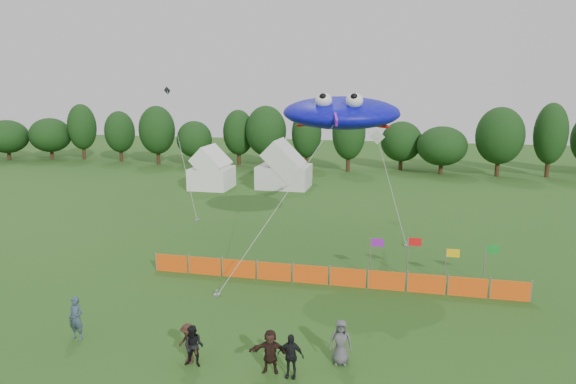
% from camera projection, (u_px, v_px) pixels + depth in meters
% --- Properties ---
extents(ground, '(160.00, 160.00, 0.00)m').
position_uv_depth(ground, '(256.00, 347.00, 20.80)').
color(ground, '#234C16').
rests_on(ground, ground).
extents(treeline, '(104.57, 8.78, 8.36)m').
position_uv_depth(treeline, '(371.00, 137.00, 62.51)').
color(treeline, '#382314').
rests_on(treeline, ground).
extents(tent_left, '(3.99, 3.99, 3.52)m').
position_uv_depth(tent_left, '(212.00, 171.00, 52.38)').
color(tent_left, white).
rests_on(tent_left, ground).
extents(tent_right, '(5.32, 4.26, 3.76)m').
position_uv_depth(tent_right, '(284.00, 169.00, 52.83)').
color(tent_right, silver).
rests_on(tent_right, ground).
extents(barrier_fence, '(19.90, 0.06, 1.00)m').
position_uv_depth(barrier_fence, '(329.00, 276.00, 27.14)').
color(barrier_fence, '#FA520D').
rests_on(barrier_fence, ground).
extents(flag_row, '(6.73, 0.51, 2.24)m').
position_uv_depth(flag_row, '(429.00, 254.00, 27.76)').
color(flag_row, gray).
rests_on(flag_row, ground).
extents(spectator_a, '(0.70, 0.49, 1.84)m').
position_uv_depth(spectator_a, '(76.00, 318.00, 21.29)').
color(spectator_a, '#324253').
rests_on(spectator_a, ground).
extents(spectator_b, '(0.81, 0.64, 1.61)m').
position_uv_depth(spectator_b, '(194.00, 346.00, 19.23)').
color(spectator_b, black).
rests_on(spectator_b, ground).
extents(spectator_c, '(1.17, 0.98, 1.58)m').
position_uv_depth(spectator_c, '(188.00, 343.00, 19.48)').
color(spectator_c, '#341E14').
rests_on(spectator_c, ground).
extents(spectator_d, '(0.99, 0.43, 1.67)m').
position_uv_depth(spectator_d, '(291.00, 356.00, 18.51)').
color(spectator_d, black).
rests_on(spectator_d, ground).
extents(spectator_e, '(0.93, 0.67, 1.76)m').
position_uv_depth(spectator_e, '(341.00, 342.00, 19.39)').
color(spectator_e, '#4D4D52').
rests_on(spectator_e, ground).
extents(spectator_f, '(1.59, 0.65, 1.66)m').
position_uv_depth(spectator_f, '(270.00, 351.00, 18.82)').
color(spectator_f, black).
rests_on(spectator_f, ground).
extents(stingray_kite, '(9.36, 16.28, 10.07)m').
position_uv_depth(stingray_kite, '(343.00, 113.00, 30.14)').
color(stingray_kite, '#0F0FD5').
rests_on(stingray_kite, ground).
extents(small_kite_white, '(3.50, 10.87, 6.81)m').
position_uv_depth(small_kite_white, '(383.00, 160.00, 40.83)').
color(small_kite_white, silver).
rests_on(small_kite_white, ground).
extents(small_kite_dark, '(6.49, 8.47, 10.30)m').
position_uv_depth(small_kite_dark, '(180.00, 145.00, 43.95)').
color(small_kite_dark, black).
rests_on(small_kite_dark, ground).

